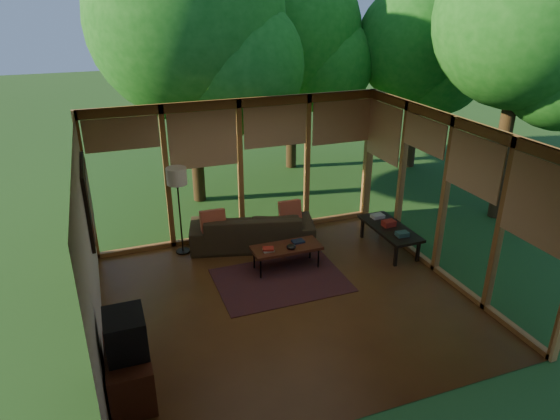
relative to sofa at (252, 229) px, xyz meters
name	(u,v)px	position (x,y,z in m)	size (l,w,h in m)	color
floor	(288,300)	(-0.05, -2.00, -0.34)	(5.50, 5.50, 0.00)	brown
ceiling	(289,132)	(-0.05, -2.00, 2.36)	(5.50, 5.50, 0.00)	silver
wall_left	(89,253)	(-2.80, -2.00, 1.01)	(0.04, 5.00, 2.70)	beige
wall_front	(376,318)	(-0.05, -4.50, 1.01)	(5.50, 0.04, 2.70)	beige
window_wall_back	(240,170)	(-0.05, 0.50, 1.01)	(5.50, 0.12, 2.70)	#A46A33
window_wall_right	(444,198)	(2.70, -2.00, 1.01)	(0.12, 5.00, 2.70)	#A46A33
exterior_lawn	(419,133)	(7.95, 6.00, -0.35)	(40.00, 40.00, 0.00)	#26521E
tree_nw	(187,21)	(-0.46, 2.67, 3.57)	(4.08, 4.08, 5.96)	#3E2B16
tree_ne	(291,31)	(2.43, 4.24, 3.22)	(3.55, 3.55, 5.34)	#3E2B16
tree_se	(526,18)	(5.21, -0.52, 3.67)	(3.39, 3.39, 5.72)	#3E2B16
tree_far	(415,44)	(5.36, 3.07, 2.92)	(2.97, 2.97, 4.76)	#3E2B16
rug	(281,280)	(0.05, -1.41, -0.33)	(2.13, 1.51, 0.01)	maroon
sofa	(252,229)	(0.00, 0.00, 0.00)	(2.31, 0.90, 0.67)	#392E1C
pillow_left	(213,223)	(-0.75, -0.05, 0.27)	(0.45, 0.15, 0.45)	maroon
pillow_right	(290,212)	(0.75, -0.05, 0.25)	(0.42, 0.14, 0.42)	maroon
ct_book_lower	(268,250)	(-0.06, -1.10, 0.10)	(0.18, 0.13, 0.03)	#B0A9A0
ct_book_upper	(268,249)	(-0.06, -1.10, 0.13)	(0.19, 0.14, 0.03)	maroon
ct_book_side	(298,241)	(0.54, -0.97, 0.10)	(0.21, 0.16, 0.03)	#151F30
ct_bowl	(291,247)	(0.34, -1.15, 0.12)	(0.16, 0.16, 0.07)	black
media_cabinet	(129,372)	(-2.52, -3.18, -0.04)	(0.50, 1.00, 0.60)	#522416
television	(125,334)	(-2.50, -3.18, 0.51)	(0.45, 0.55, 0.50)	black
console_book_a	(402,234)	(2.35, -1.45, 0.16)	(0.21, 0.16, 0.08)	#2E5149
console_book_b	(389,223)	(2.35, -1.00, 0.17)	(0.23, 0.17, 0.10)	maroon
console_book_c	(378,216)	(2.35, -0.60, 0.15)	(0.24, 0.17, 0.07)	#B0A9A0
floor_lamp	(177,181)	(-1.30, 0.17, 1.07)	(0.36, 0.36, 1.65)	black
coffee_table	(286,248)	(0.29, -1.05, 0.05)	(1.20, 0.50, 0.43)	#522416
side_console	(390,229)	(2.35, -1.05, 0.07)	(0.60, 1.40, 0.46)	black
wall_painting	(88,200)	(-2.76, -0.60, 1.21)	(0.06, 1.35, 1.15)	black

